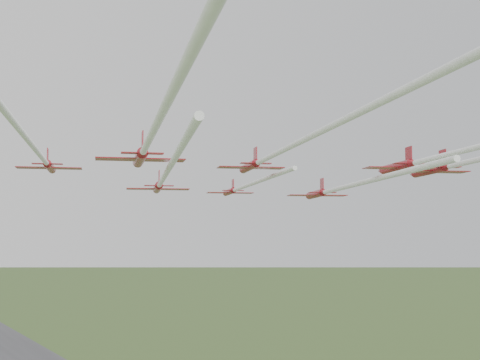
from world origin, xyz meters
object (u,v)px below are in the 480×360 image
jet_row2_right (338,189)px  jet_lead (241,187)px  jet_row3_right (473,161)px  jet_row2_left (164,178)px  jet_row3_mid (281,151)px  jet_row4_left (150,138)px  jet_row3_left (41,155)px

jet_row2_right → jet_lead: bearing=124.2°
jet_lead → jet_row3_right: 39.39m
jet_row2_left → jet_row2_right: 25.03m
jet_row3_mid → jet_row4_left: size_ratio=1.03×
jet_row2_left → jet_row3_left: jet_row3_left is taller
jet_row3_mid → jet_row3_right: 25.29m
jet_row4_left → jet_row2_right: bearing=48.7°
jet_row2_right → jet_row4_left: (-37.06, -21.42, 1.55)m
jet_row3_left → jet_row3_mid: (21.77, -13.73, 0.39)m
jet_lead → jet_row3_mid: bearing=-94.8°
jet_row3_right → jet_row3_left: bearing=-178.9°
jet_row3_mid → jet_row3_right: jet_row3_right is taller
jet_row3_right → jet_row3_mid: bearing=-166.9°
jet_lead → jet_row4_left: jet_row4_left is taller
jet_row2_right → jet_row2_left: bearing=-165.8°
jet_row2_right → jet_row4_left: 42.83m
jet_row3_right → jet_row4_left: size_ratio=0.90×
jet_row3_left → jet_row3_right: bearing=-1.6°
jet_lead → jet_row2_left: size_ratio=0.72×
jet_lead → jet_row3_mid: jet_row3_mid is taller
jet_row2_right → jet_row3_left: (-41.07, -0.89, 2.00)m
jet_row2_left → jet_row3_left: bearing=-143.3°
jet_lead → jet_row3_mid: size_ratio=0.78×
jet_row4_left → jet_row3_right: bearing=22.7°
jet_row3_left → jet_row2_right: bearing=20.1°
jet_row3_left → jet_row3_right: size_ratio=0.93×
jet_lead → jet_row3_mid: 37.66m
jet_row4_left → jet_lead: bearing=69.9°
jet_row2_left → jet_row3_right: 37.66m
jet_row3_mid → jet_row2_left: bearing=125.7°
jet_row2_right → jet_row4_left: bearing=-127.3°
jet_lead → jet_row2_right: (4.01, -19.78, -1.25)m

